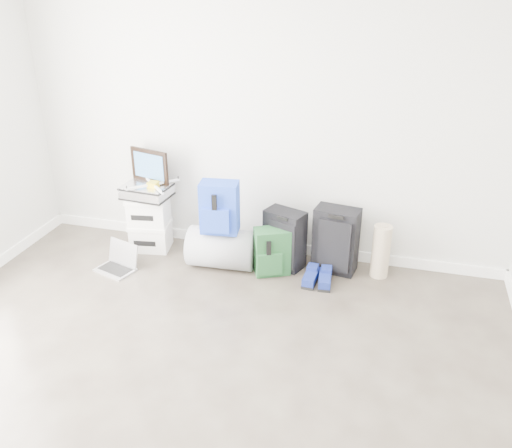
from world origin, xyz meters
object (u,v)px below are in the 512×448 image
(boxes_stack, at_px, (150,223))
(carry_on, at_px, (336,240))
(briefcase, at_px, (147,191))
(large_suitcase, at_px, (284,239))
(laptop, at_px, (119,263))
(duffel_bag, at_px, (222,248))

(boxes_stack, height_order, carry_on, carry_on)
(briefcase, bearing_deg, large_suitcase, 4.34)
(briefcase, height_order, laptop, briefcase)
(boxes_stack, height_order, large_suitcase, large_suitcase)
(carry_on, bearing_deg, boxes_stack, -170.06)
(boxes_stack, height_order, laptop, boxes_stack)
(carry_on, bearing_deg, duffel_bag, -160.10)
(briefcase, xyz_separation_m, laptop, (-0.12, -0.45, -0.54))
(briefcase, distance_m, large_suitcase, 1.37)
(boxes_stack, distance_m, duffel_bag, 0.80)
(duffel_bag, xyz_separation_m, laptop, (-0.90, -0.29, -0.13))
(duffel_bag, height_order, laptop, duffel_bag)
(large_suitcase, bearing_deg, duffel_bag, -143.84)
(carry_on, height_order, laptop, carry_on)
(boxes_stack, xyz_separation_m, large_suitcase, (1.33, -0.01, 0.00))
(laptop, bearing_deg, boxes_stack, 93.26)
(duffel_bag, distance_m, large_suitcase, 0.58)
(boxes_stack, relative_size, carry_on, 0.89)
(briefcase, height_order, large_suitcase, briefcase)
(duffel_bag, xyz_separation_m, large_suitcase, (0.55, 0.15, 0.09))
(briefcase, relative_size, duffel_bag, 0.71)
(briefcase, distance_m, laptop, 0.72)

